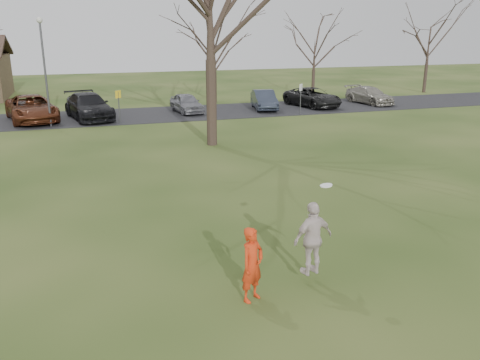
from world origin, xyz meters
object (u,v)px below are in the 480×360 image
(car_5, at_px, (264,100))
(catching_play, at_px, (313,238))
(car_4, at_px, (187,103))
(lamp_post, at_px, (44,59))
(car_7, at_px, (370,95))
(car_2, at_px, (32,108))
(car_6, at_px, (312,97))
(player_defender, at_px, (252,265))
(car_3, at_px, (89,106))

(car_5, bearing_deg, catching_play, -97.12)
(car_4, xyz_separation_m, lamp_post, (-8.79, -2.59, 3.28))
(car_5, relative_size, car_7, 0.93)
(car_4, xyz_separation_m, car_7, (14.42, -0.06, -0.01))
(car_4, bearing_deg, lamp_post, -170.41)
(car_2, distance_m, car_4, 9.97)
(car_6, distance_m, catching_play, 27.27)
(player_defender, xyz_separation_m, car_3, (-2.76, 24.48, 0.01))
(car_6, height_order, car_7, car_6)
(catching_play, bearing_deg, car_3, 100.10)
(car_2, bearing_deg, car_7, -11.51)
(car_3, height_order, car_7, car_3)
(car_3, relative_size, car_6, 1.12)
(car_6, height_order, lamp_post, lamp_post)
(lamp_post, bearing_deg, car_3, 42.19)
(car_2, relative_size, catching_play, 2.66)
(player_defender, height_order, car_2, player_defender)
(car_7, relative_size, lamp_post, 0.70)
(car_2, height_order, catching_play, catching_play)
(car_2, xyz_separation_m, lamp_post, (1.17, -2.26, 3.13))
(car_5, distance_m, car_7, 8.80)
(car_4, bearing_deg, car_2, 175.05)
(car_4, xyz_separation_m, car_6, (9.53, -0.10, 0.04))
(car_4, relative_size, car_5, 0.93)
(lamp_post, bearing_deg, car_6, 7.72)
(car_3, relative_size, car_5, 1.35)
(car_5, xyz_separation_m, lamp_post, (-14.42, -2.33, 3.25))
(car_3, distance_m, car_5, 12.15)
(car_6, relative_size, lamp_post, 0.79)
(car_2, height_order, car_6, car_2)
(car_7, bearing_deg, player_defender, -136.01)
(car_6, bearing_deg, car_2, 167.08)
(car_7, distance_m, catching_play, 29.74)
(car_2, distance_m, car_6, 19.50)
(player_defender, distance_m, car_5, 26.46)
(car_3, bearing_deg, catching_play, -92.10)
(player_defender, relative_size, car_4, 0.44)
(car_3, height_order, car_5, car_3)
(car_2, height_order, car_5, car_2)
(car_2, xyz_separation_m, car_3, (3.45, -0.20, 0.01))
(car_2, relative_size, car_3, 1.04)
(player_defender, xyz_separation_m, car_4, (3.76, 25.00, -0.14))
(catching_play, height_order, lamp_post, lamp_post)
(lamp_post, bearing_deg, catching_play, -73.43)
(player_defender, relative_size, car_7, 0.38)
(car_7, relative_size, catching_play, 2.03)
(car_6, xyz_separation_m, car_7, (4.89, 0.04, -0.05))
(car_7, bearing_deg, car_5, 171.38)
(car_7, bearing_deg, car_3, 171.35)
(car_3, xyz_separation_m, car_6, (16.05, 0.42, -0.12))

